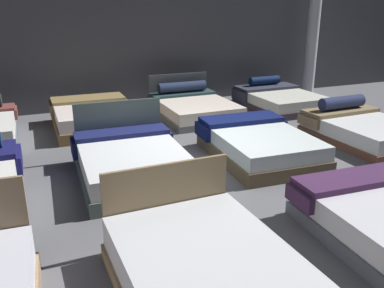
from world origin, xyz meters
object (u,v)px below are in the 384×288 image
(bed_9, at_px, (93,116))
(bed_5, at_px, (132,162))
(bed_11, at_px, (279,99))
(bed_1, at_px, (209,276))
(support_pillar, at_px, (313,32))
(bed_7, at_px, (363,128))
(bed_6, at_px, (258,144))
(bed_10, at_px, (193,107))

(bed_9, bearing_deg, bed_5, -87.41)
(bed_11, bearing_deg, bed_1, -129.42)
(support_pillar, bearing_deg, bed_7, -113.87)
(bed_6, distance_m, bed_7, 2.34)
(bed_5, xyz_separation_m, bed_9, (-0.08, 2.85, 0.00))
(bed_5, bearing_deg, support_pillar, 34.09)
(bed_1, bearing_deg, bed_11, 50.03)
(bed_9, relative_size, bed_11, 0.97)
(bed_7, bearing_deg, bed_6, 179.69)
(bed_5, xyz_separation_m, bed_6, (2.20, -0.01, -0.01))
(bed_7, distance_m, bed_9, 5.42)
(bed_6, xyz_separation_m, bed_11, (2.34, 2.81, -0.02))
(support_pillar, bearing_deg, bed_9, -171.19)
(bed_7, bearing_deg, bed_5, 179.09)
(bed_7, distance_m, bed_10, 3.66)
(bed_5, distance_m, bed_7, 4.54)
(bed_1, xyz_separation_m, bed_10, (2.29, 5.74, -0.01))
(bed_11, bearing_deg, bed_9, 178.93)
(bed_9, relative_size, support_pillar, 0.59)
(bed_5, bearing_deg, bed_7, 2.81)
(bed_1, xyz_separation_m, support_pillar, (6.30, 6.72, 1.51))
(support_pillar, bearing_deg, bed_1, -133.15)
(bed_1, bearing_deg, bed_7, 31.29)
(bed_1, bearing_deg, bed_9, 89.07)
(bed_6, height_order, bed_10, bed_10)
(bed_6, distance_m, bed_11, 3.66)
(bed_1, distance_m, support_pillar, 9.33)
(bed_9, bearing_deg, bed_10, 1.08)
(bed_9, height_order, bed_10, bed_10)
(bed_6, distance_m, support_pillar, 5.77)
(bed_6, xyz_separation_m, bed_10, (0.02, 2.87, -0.01))
(bed_5, xyz_separation_m, bed_7, (4.54, 0.03, -0.02))
(bed_10, bearing_deg, bed_6, -90.60)
(bed_5, relative_size, bed_9, 1.05)
(bed_1, xyz_separation_m, bed_11, (4.61, 5.69, -0.02))
(bed_1, relative_size, bed_11, 1.03)
(bed_5, height_order, bed_10, bed_5)
(bed_10, relative_size, support_pillar, 0.61)
(bed_9, xyz_separation_m, support_pillar, (6.30, 0.98, 1.51))
(bed_9, xyz_separation_m, bed_10, (2.29, 0.00, -0.02))
(bed_5, bearing_deg, bed_10, 54.73)
(bed_5, distance_m, bed_9, 2.86)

